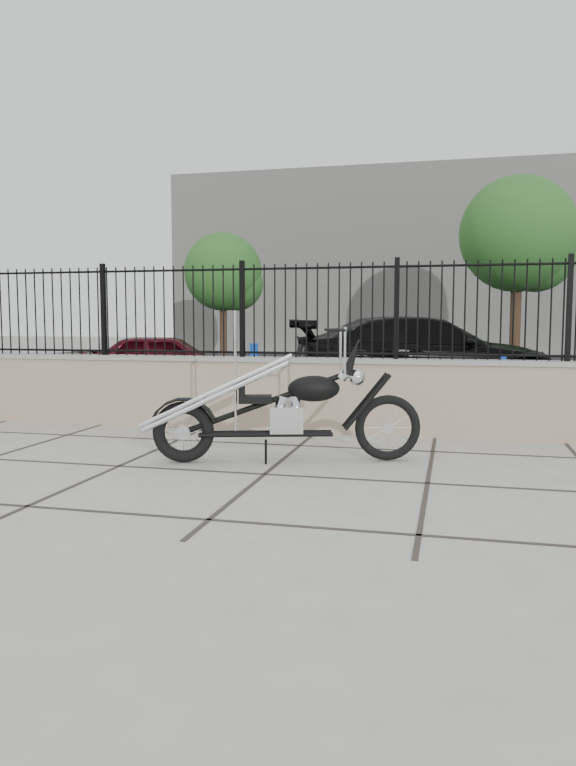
# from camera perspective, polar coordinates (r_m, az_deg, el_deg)

# --- Properties ---
(ground_plane) EXTENTS (90.00, 90.00, 0.00)m
(ground_plane) POSITION_cam_1_polar(r_m,az_deg,el_deg) (6.46, -1.96, -7.65)
(ground_plane) COLOR #99968E
(ground_plane) RESTS_ON ground
(parking_lot) EXTENTS (30.00, 30.00, 0.00)m
(parking_lot) POSITION_cam_1_polar(r_m,az_deg,el_deg) (18.69, 8.44, 0.85)
(parking_lot) COLOR black
(parking_lot) RESTS_ON ground
(retaining_wall) EXTENTS (14.00, 0.36, 0.96)m
(retaining_wall) POSITION_cam_1_polar(r_m,az_deg,el_deg) (8.78, 2.44, -1.01)
(retaining_wall) COLOR gray
(retaining_wall) RESTS_ON ground_plane
(iron_fence) EXTENTS (14.00, 0.08, 1.20)m
(iron_fence) POSITION_cam_1_polar(r_m,az_deg,el_deg) (8.73, 2.47, 6.05)
(iron_fence) COLOR black
(iron_fence) RESTS_ON retaining_wall
(background_building) EXTENTS (22.00, 6.00, 8.00)m
(background_building) POSITION_cam_1_polar(r_m,az_deg,el_deg) (32.70, 10.84, 9.74)
(background_building) COLOR beige
(background_building) RESTS_ON ground_plane
(chopper_motorcycle) EXTENTS (2.63, 1.16, 1.56)m
(chopper_motorcycle) POSITION_cam_1_polar(r_m,az_deg,el_deg) (6.90, -0.59, -0.23)
(chopper_motorcycle) COLOR black
(chopper_motorcycle) RESTS_ON ground_plane
(car_red) EXTENTS (3.70, 2.29, 1.17)m
(car_red) POSITION_cam_1_polar(r_m,az_deg,el_deg) (14.20, -10.09, 1.78)
(car_red) COLOR #3E0811
(car_red) RESTS_ON parking_lot
(car_black) EXTENTS (5.59, 3.70, 1.51)m
(car_black) POSITION_cam_1_polar(r_m,az_deg,el_deg) (13.59, 11.36, 2.30)
(car_black) COLOR black
(car_black) RESTS_ON parking_lot
(bollard_a) EXTENTS (0.17, 0.17, 1.08)m
(bollard_a) POSITION_cam_1_polar(r_m,az_deg,el_deg) (10.72, -2.86, 0.46)
(bollard_a) COLOR #0C56B7
(bollard_a) RESTS_ON ground_plane
(bollard_b) EXTENTS (0.14, 0.14, 0.91)m
(bollard_b) POSITION_cam_1_polar(r_m,az_deg,el_deg) (10.73, 17.46, -0.23)
(bollard_b) COLOR #0C3BC0
(bollard_b) RESTS_ON ground_plane
(tree_left) EXTENTS (2.74, 2.74, 4.62)m
(tree_left) POSITION_cam_1_polar(r_m,az_deg,el_deg) (24.44, -5.47, 9.52)
(tree_left) COLOR #382619
(tree_left) RESTS_ON ground_plane
(tree_right) EXTENTS (3.61, 3.61, 6.10)m
(tree_right) POSITION_cam_1_polar(r_m,az_deg,el_deg) (23.04, 18.67, 12.11)
(tree_right) COLOR #382619
(tree_right) RESTS_ON ground_plane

